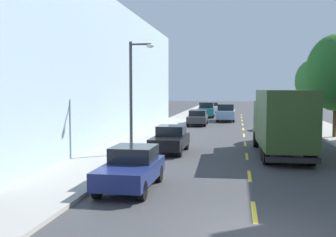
% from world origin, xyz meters
% --- Properties ---
extents(ground_plane, '(160.00, 160.00, 0.00)m').
position_xyz_m(ground_plane, '(0.00, 30.00, 0.00)').
color(ground_plane, '#38383A').
extents(sidewalk_left, '(3.20, 120.00, 0.14)m').
position_xyz_m(sidewalk_left, '(-7.10, 28.00, 0.07)').
color(sidewalk_left, '#99968E').
rests_on(sidewalk_left, ground_plane).
extents(sidewalk_right, '(3.20, 120.00, 0.14)m').
position_xyz_m(sidewalk_right, '(7.10, 28.00, 0.07)').
color(sidewalk_right, '#99968E').
rests_on(sidewalk_right, ground_plane).
extents(lane_centerline_dashes, '(0.14, 47.20, 0.01)m').
position_xyz_m(lane_centerline_dashes, '(0.00, 24.50, 0.00)').
color(lane_centerline_dashes, yellow).
rests_on(lane_centerline_dashes, ground_plane).
extents(apartment_block_opposite, '(10.00, 36.00, 9.60)m').
position_xyz_m(apartment_block_opposite, '(-13.70, 20.00, 4.80)').
color(apartment_block_opposite, '#9EB7CC').
rests_on(apartment_block_opposite, ground_plane).
extents(street_tree_third, '(4.22, 4.22, 7.40)m').
position_xyz_m(street_tree_third, '(6.40, 20.87, 4.77)').
color(street_tree_third, '#47331E').
rests_on(street_tree_third, sidewalk_right).
extents(street_tree_farthest, '(3.48, 3.48, 6.24)m').
position_xyz_m(street_tree_farthest, '(6.40, 29.11, 4.34)').
color(street_tree_farthest, '#47331E').
rests_on(street_tree_farthest, sidewalk_right).
extents(street_lamp, '(1.35, 0.28, 5.95)m').
position_xyz_m(street_lamp, '(-5.93, 10.93, 3.64)').
color(street_lamp, '#38383D').
rests_on(street_lamp, sidewalk_left).
extents(delivery_box_truck, '(2.68, 8.09, 3.55)m').
position_xyz_m(delivery_box_truck, '(1.81, 12.31, 1.99)').
color(delivery_box_truck, '#2D471E').
rests_on(delivery_box_truck, ground_plane).
extents(parked_hatchback_black, '(1.79, 4.02, 1.50)m').
position_xyz_m(parked_hatchback_black, '(-4.26, 12.61, 0.76)').
color(parked_hatchback_black, black).
rests_on(parked_hatchback_black, ground_plane).
extents(parked_pickup_silver, '(2.12, 5.34, 1.73)m').
position_xyz_m(parked_pickup_silver, '(4.20, 45.24, 0.83)').
color(parked_pickup_silver, '#B2B5BA').
rests_on(parked_pickup_silver, ground_plane).
extents(parked_wagon_charcoal, '(1.93, 4.74, 1.50)m').
position_xyz_m(parked_wagon_charcoal, '(-4.42, 30.30, 0.80)').
color(parked_wagon_charcoal, '#333338').
rests_on(parked_wagon_charcoal, ground_plane).
extents(parked_hatchback_navy, '(1.77, 4.01, 1.50)m').
position_xyz_m(parked_hatchback_navy, '(-4.27, 4.09, 0.76)').
color(parked_hatchback_navy, navy).
rests_on(parked_hatchback_navy, ground_plane).
extents(parked_hatchback_white, '(1.79, 4.02, 1.50)m').
position_xyz_m(parked_hatchback_white, '(-4.32, 53.21, 0.76)').
color(parked_hatchback_white, silver).
rests_on(parked_hatchback_white, ground_plane).
extents(parked_sedan_champagne, '(1.89, 4.53, 1.43)m').
position_xyz_m(parked_sedan_champagne, '(4.50, 33.37, 0.75)').
color(parked_sedan_champagne, tan).
rests_on(parked_sedan_champagne, ground_plane).
extents(parked_suv_teal, '(2.04, 4.84, 1.93)m').
position_xyz_m(parked_suv_teal, '(-4.39, 41.66, 0.99)').
color(parked_suv_teal, '#195B60').
rests_on(parked_suv_teal, ground_plane).
extents(parked_wagon_burgundy, '(1.83, 4.70, 1.50)m').
position_xyz_m(parked_wagon_burgundy, '(4.24, 24.36, 0.80)').
color(parked_wagon_burgundy, maroon).
rests_on(parked_wagon_burgundy, ground_plane).
extents(moving_sky_sedan, '(1.95, 4.80, 1.93)m').
position_xyz_m(moving_sky_sedan, '(-1.80, 35.71, 0.99)').
color(moving_sky_sedan, '#7A9EC6').
rests_on(moving_sky_sedan, ground_plane).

